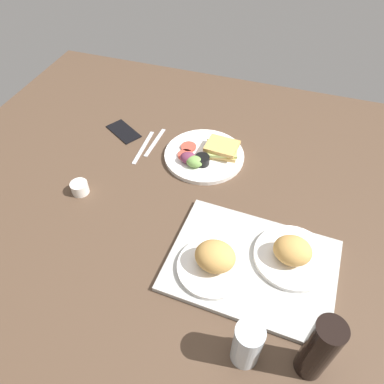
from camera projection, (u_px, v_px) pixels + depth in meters
The scene contains 11 objects.
ground_plane at pixel (201, 198), 120.91cm from camera, with size 190.00×150.00×3.00cm, color #4C3828.
serving_tray at pixel (252, 265), 101.02cm from camera, with size 45.00×33.00×1.60cm, color #B2B2AD.
bread_plate_near at pixel (292, 254), 99.23cm from camera, with size 21.14×21.14×8.41cm.
bread_plate_far at pixel (214, 261), 97.14cm from camera, with size 19.02×19.02×8.82cm.
plate_with_salad at pixel (206, 155), 130.89cm from camera, with size 28.55×28.55×5.40cm.
drinking_glass at pixel (247, 344), 80.42cm from camera, with size 6.57×6.57×13.65cm, color silver.
soda_bottle at pixel (319, 349), 76.15cm from camera, with size 6.40×6.40×20.91cm, color black.
espresso_cup at pixel (80, 188), 119.41cm from camera, with size 5.60×5.60×4.00cm, color silver.
fork at pixel (155, 142), 137.97cm from camera, with size 17.00×1.40×0.50cm, color #B7B7BC.
knife at pixel (143, 147), 136.03cm from camera, with size 19.00×1.40×0.50cm, color #B7B7BC.
cell_phone at pixel (123, 131), 142.30cm from camera, with size 14.40×7.20×0.80cm, color black.
Camera 1 is at (-22.84, 77.58, 88.46)cm, focal length 34.38 mm.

